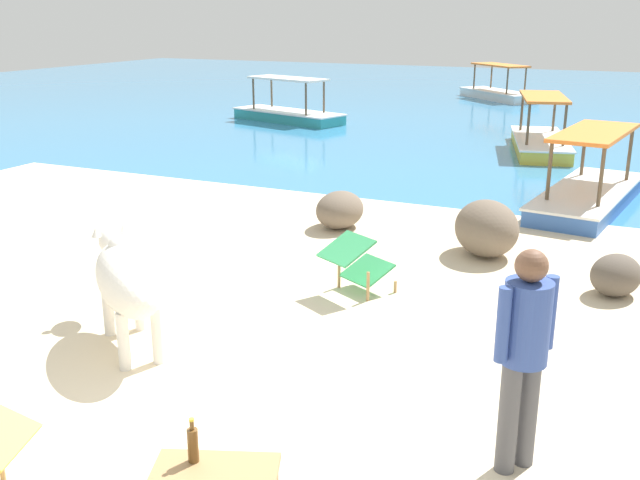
{
  "coord_description": "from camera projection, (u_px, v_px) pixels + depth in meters",
  "views": [
    {
      "loc": [
        3.07,
        -4.48,
        3.12
      ],
      "look_at": [
        -0.37,
        3.0,
        0.55
      ],
      "focal_mm": 40.91,
      "sensor_mm": 36.0,
      "label": 1
    }
  ],
  "objects": [
    {
      "name": "shore_rock_medium",
      "position": [
        340.0,
        210.0,
        10.86
      ],
      "size": [
        0.71,
        0.92,
        0.55
      ],
      "primitive_type": "ellipsoid",
      "rotation": [
        0.0,
        0.0,
        1.6
      ],
      "color": "#6B5B4C",
      "rests_on": "sand_beach"
    },
    {
      "name": "water_surface",
      "position": [
        559.0,
        108.0,
        25.12
      ],
      "size": [
        60.0,
        36.0,
        0.03
      ],
      "primitive_type": "cube",
      "color": "teal",
      "rests_on": "ground"
    },
    {
      "name": "boat_yellow",
      "position": [
        540.0,
        139.0,
        17.05
      ],
      "size": [
        1.98,
        3.84,
        1.29
      ],
      "rotation": [
        0.0,
        0.0,
        1.81
      ],
      "color": "gold",
      "rests_on": "water_surface"
    },
    {
      "name": "shore_rock_large",
      "position": [
        616.0,
        275.0,
        8.25
      ],
      "size": [
        0.73,
        0.8,
        0.48
      ],
      "primitive_type": "ellipsoid",
      "rotation": [
        0.0,
        0.0,
        1.21
      ],
      "color": "brown",
      "rests_on": "sand_beach"
    },
    {
      "name": "deck_chair_far",
      "position": [
        357.0,
        261.0,
        8.27
      ],
      "size": [
        0.83,
        0.93,
        0.68
      ],
      "rotation": [
        0.0,
        0.0,
        1.07
      ],
      "color": "#A37A4C",
      "rests_on": "sand_beach"
    },
    {
      "name": "person_standing",
      "position": [
        524.0,
        345.0,
        4.89
      ],
      "size": [
        0.34,
        0.43,
        1.62
      ],
      "rotation": [
        0.0,
        0.0,
        2.52
      ],
      "color": "#4C4C51",
      "rests_on": "sand_beach"
    },
    {
      "name": "bottle",
      "position": [
        193.0,
        444.0,
        4.43
      ],
      "size": [
        0.07,
        0.07,
        0.3
      ],
      "color": "brown",
      "rests_on": "low_bench_table"
    },
    {
      "name": "boat_white",
      "position": [
        498.0,
        92.0,
        27.32
      ],
      "size": [
        3.43,
        3.39,
        1.29
      ],
      "rotation": [
        0.0,
        0.0,
        2.37
      ],
      "color": "white",
      "rests_on": "water_surface"
    },
    {
      "name": "cow",
      "position": [
        127.0,
        278.0,
        6.84
      ],
      "size": [
        1.67,
        1.51,
        1.06
      ],
      "rotation": [
        0.0,
        0.0,
        2.43
      ],
      "color": "silver",
      "rests_on": "sand_beach"
    },
    {
      "name": "shore_rock_small",
      "position": [
        487.0,
        228.0,
        9.59
      ],
      "size": [
        1.19,
        1.29,
        0.74
      ],
      "primitive_type": "ellipsoid",
      "rotation": [
        0.0,
        0.0,
        2.03
      ],
      "color": "#6B5B4C",
      "rests_on": "sand_beach"
    },
    {
      "name": "boat_blue",
      "position": [
        588.0,
        192.0,
        12.06
      ],
      "size": [
        1.64,
        3.8,
        1.29
      ],
      "rotation": [
        0.0,
        0.0,
        4.58
      ],
      "color": "#3866B7",
      "rests_on": "water_surface"
    },
    {
      "name": "sand_beach",
      "position": [
        209.0,
        404.0,
        6.03
      ],
      "size": [
        18.0,
        14.0,
        0.04
      ],
      "primitive_type": "cube",
      "color": "beige",
      "rests_on": "ground"
    },
    {
      "name": "boat_teal",
      "position": [
        288.0,
        112.0,
        21.73
      ],
      "size": [
        3.85,
        2.18,
        1.29
      ],
      "rotation": [
        0.0,
        0.0,
        5.99
      ],
      "color": "teal",
      "rests_on": "water_surface"
    }
  ]
}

